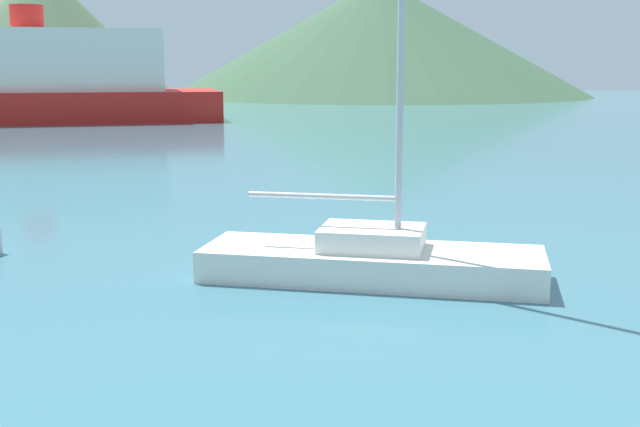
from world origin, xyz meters
TOP-DOWN VIEW (x-y plane):
  - sailboat_inner at (0.21, 13.96)m, footprint 6.18×3.88m
  - ferry_distant at (-13.11, 57.95)m, footprint 25.48×10.43m
  - hill_west at (-19.30, 102.70)m, footprint 31.07×31.07m
  - hill_central at (21.80, 102.38)m, footprint 53.22×53.22m

SIDE VIEW (x-z plane):
  - sailboat_inner at x=0.21m, z-range -4.22..5.06m
  - ferry_distant at x=-13.11m, z-range -1.14..6.57m
  - hill_central at x=21.80m, z-range 0.00..14.60m
  - hill_west at x=-19.30m, z-range 0.00..15.70m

